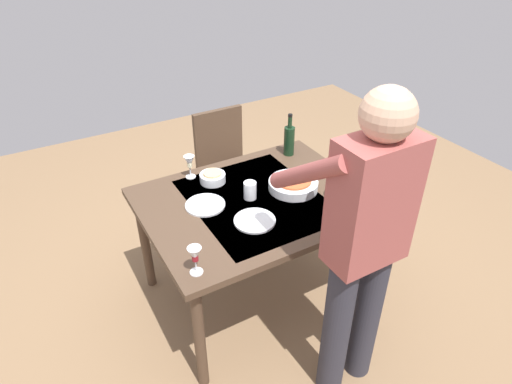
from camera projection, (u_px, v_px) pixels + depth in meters
ground_plane at (256, 292)px, 3.05m from camera, size 6.00×6.00×0.00m
dining_table at (256, 210)px, 2.67m from camera, size 1.31×1.02×0.77m
chair_near at (225, 161)px, 3.50m from camera, size 0.40×0.40×0.91m
person_server at (363, 240)px, 2.00m from camera, size 0.42×0.61×1.69m
wine_bottle at (289, 140)px, 3.03m from camera, size 0.07×0.07×0.30m
wine_glass_left at (195, 256)px, 2.05m from camera, size 0.07×0.07×0.15m
wine_glass_right at (189, 163)px, 2.77m from camera, size 0.07×0.07×0.15m
water_cup_near_left at (341, 211)px, 2.45m from camera, size 0.08×0.08×0.09m
water_cup_near_right at (250, 190)px, 2.60m from camera, size 0.08×0.08×0.11m
serving_bowl_pasta at (293, 184)px, 2.70m from camera, size 0.30×0.30×0.07m
side_bowl_salad at (342, 192)px, 2.62m from camera, size 0.18×0.18×0.07m
side_bowl_bread at (213, 177)px, 2.77m from camera, size 0.16×0.16×0.07m
dinner_plate_near at (255, 221)px, 2.44m from camera, size 0.23×0.23×0.01m
dinner_plate_far at (205, 205)px, 2.56m from camera, size 0.23×0.23×0.01m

